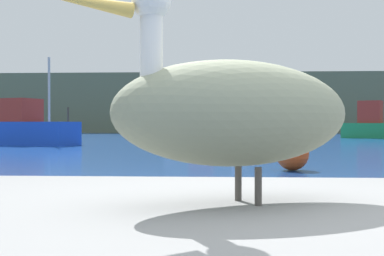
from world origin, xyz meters
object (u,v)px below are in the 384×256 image
fishing_boat_white (206,126)px  mooring_buoy (292,154)px  fishing_boat_blue (18,128)px  fishing_boat_green (376,125)px  pelican (234,110)px

fishing_boat_white → mooring_buoy: size_ratio=7.97×
fishing_boat_blue → fishing_boat_green: bearing=50.3°
fishing_boat_blue → mooring_buoy: 18.43m
pelican → mooring_buoy: bearing=-127.2°
mooring_buoy → pelican: bearing=-98.5°
fishing_boat_white → mooring_buoy: 26.33m
pelican → fishing_boat_green: bearing=-135.0°
fishing_boat_blue → fishing_boat_green: fishing_boat_green is taller
fishing_boat_white → fishing_boat_blue: 15.28m
pelican → fishing_boat_blue: bearing=-95.7°
fishing_boat_green → mooring_buoy: (-9.25, -26.50, -0.53)m
fishing_boat_green → mooring_buoy: 28.07m
fishing_boat_green → mooring_buoy: bearing=-82.3°
fishing_boat_blue → fishing_boat_green: 24.72m
pelican → mooring_buoy: (1.58, 10.64, -0.80)m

